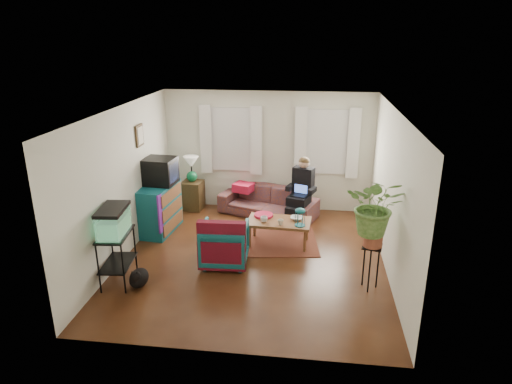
# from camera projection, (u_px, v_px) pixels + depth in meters

# --- Properties ---
(floor) EXTENTS (4.50, 5.00, 0.01)m
(floor) POSITION_uv_depth(u_px,v_px,m) (253.00, 259.00, 7.99)
(floor) COLOR #4F2B14
(floor) RESTS_ON ground
(ceiling) EXTENTS (4.50, 5.00, 0.01)m
(ceiling) POSITION_uv_depth(u_px,v_px,m) (253.00, 110.00, 7.13)
(ceiling) COLOR white
(ceiling) RESTS_ON wall_back
(wall_back) EXTENTS (4.50, 0.01, 2.60)m
(wall_back) POSITION_uv_depth(u_px,v_px,m) (268.00, 151.00, 9.90)
(wall_back) COLOR silver
(wall_back) RESTS_ON floor
(wall_front) EXTENTS (4.50, 0.01, 2.60)m
(wall_front) POSITION_uv_depth(u_px,v_px,m) (224.00, 259.00, 5.22)
(wall_front) COLOR silver
(wall_front) RESTS_ON floor
(wall_left) EXTENTS (0.01, 5.00, 2.60)m
(wall_left) POSITION_uv_depth(u_px,v_px,m) (123.00, 183.00, 7.83)
(wall_left) COLOR silver
(wall_left) RESTS_ON floor
(wall_right) EXTENTS (0.01, 5.00, 2.60)m
(wall_right) POSITION_uv_depth(u_px,v_px,m) (392.00, 194.00, 7.29)
(wall_right) COLOR silver
(wall_right) RESTS_ON floor
(window_left) EXTENTS (1.08, 0.04, 1.38)m
(window_left) POSITION_uv_depth(u_px,v_px,m) (231.00, 139.00, 9.89)
(window_left) COLOR white
(window_left) RESTS_ON wall_back
(window_right) EXTENTS (1.08, 0.04, 1.38)m
(window_right) POSITION_uv_depth(u_px,v_px,m) (327.00, 142.00, 9.65)
(window_right) COLOR white
(window_right) RESTS_ON wall_back
(curtains_left) EXTENTS (1.36, 0.06, 1.50)m
(curtains_left) POSITION_uv_depth(u_px,v_px,m) (231.00, 140.00, 9.82)
(curtains_left) COLOR white
(curtains_left) RESTS_ON wall_back
(curtains_right) EXTENTS (1.36, 0.06, 1.50)m
(curtains_right) POSITION_uv_depth(u_px,v_px,m) (327.00, 143.00, 9.57)
(curtains_right) COLOR white
(curtains_right) RESTS_ON wall_back
(picture_frame) EXTENTS (0.04, 0.32, 0.40)m
(picture_frame) POSITION_uv_depth(u_px,v_px,m) (140.00, 136.00, 8.40)
(picture_frame) COLOR #3D2616
(picture_frame) RESTS_ON wall_left
(area_rug) EXTENTS (2.20, 1.85, 0.01)m
(area_rug) POSITION_uv_depth(u_px,v_px,m) (263.00, 238.00, 8.77)
(area_rug) COLOR brown
(area_rug) RESTS_ON floor
(sofa) EXTENTS (2.23, 1.46, 0.81)m
(sofa) POSITION_uv_depth(u_px,v_px,m) (268.00, 197.00, 9.77)
(sofa) COLOR brown
(sofa) RESTS_ON floor
(seated_person) EXTENTS (0.70, 0.78, 1.24)m
(seated_person) POSITION_uv_depth(u_px,v_px,m) (301.00, 193.00, 9.38)
(seated_person) COLOR black
(seated_person) RESTS_ON sofa
(side_table) EXTENTS (0.47, 0.47, 0.64)m
(side_table) POSITION_uv_depth(u_px,v_px,m) (193.00, 195.00, 10.15)
(side_table) COLOR #392515
(side_table) RESTS_ON floor
(table_lamp) EXTENTS (0.35, 0.35, 0.58)m
(table_lamp) POSITION_uv_depth(u_px,v_px,m) (192.00, 170.00, 9.95)
(table_lamp) COLOR white
(table_lamp) RESTS_ON side_table
(dresser) EXTENTS (0.63, 1.11, 0.96)m
(dresser) POSITION_uv_depth(u_px,v_px,m) (159.00, 208.00, 8.96)
(dresser) COLOR #116466
(dresser) RESTS_ON floor
(crt_tv) EXTENTS (0.63, 0.59, 0.51)m
(crt_tv) POSITION_uv_depth(u_px,v_px,m) (160.00, 171.00, 8.81)
(crt_tv) COLOR black
(crt_tv) RESTS_ON dresser
(aquarium_stand) EXTENTS (0.49, 0.79, 0.84)m
(aquarium_stand) POSITION_uv_depth(u_px,v_px,m) (118.00, 258.00, 7.12)
(aquarium_stand) COLOR black
(aquarium_stand) RESTS_ON floor
(aquarium) EXTENTS (0.44, 0.72, 0.44)m
(aquarium) POSITION_uv_depth(u_px,v_px,m) (113.00, 221.00, 6.90)
(aquarium) COLOR #7FD899
(aquarium) RESTS_ON aquarium_stand
(black_cat) EXTENTS (0.32, 0.46, 0.36)m
(black_cat) POSITION_uv_depth(u_px,v_px,m) (139.00, 276.00, 7.06)
(black_cat) COLOR black
(black_cat) RESTS_ON floor
(armchair) EXTENTS (0.80, 0.75, 0.79)m
(armchair) POSITION_uv_depth(u_px,v_px,m) (225.00, 242.00, 7.73)
(armchair) COLOR navy
(armchair) RESTS_ON floor
(serape_throw) EXTENTS (0.80, 0.22, 0.65)m
(serape_throw) POSITION_uv_depth(u_px,v_px,m) (222.00, 241.00, 7.39)
(serape_throw) COLOR #9E0A0A
(serape_throw) RESTS_ON armchair
(coffee_table) EXTENTS (1.19, 0.70, 0.48)m
(coffee_table) POSITION_uv_depth(u_px,v_px,m) (279.00, 232.00, 8.46)
(coffee_table) COLOR brown
(coffee_table) RESTS_ON floor
(cup_a) EXTENTS (0.14, 0.14, 0.10)m
(cup_a) POSITION_uv_depth(u_px,v_px,m) (264.00, 219.00, 8.31)
(cup_a) COLOR white
(cup_a) RESTS_ON coffee_table
(cup_b) EXTENTS (0.11, 0.11, 0.10)m
(cup_b) POSITION_uv_depth(u_px,v_px,m) (280.00, 222.00, 8.18)
(cup_b) COLOR beige
(cup_b) RESTS_ON coffee_table
(bowl) EXTENTS (0.24, 0.24, 0.06)m
(bowl) POSITION_uv_depth(u_px,v_px,m) (297.00, 218.00, 8.41)
(bowl) COLOR white
(bowl) RESTS_ON coffee_table
(snack_tray) EXTENTS (0.38, 0.38, 0.04)m
(snack_tray) POSITION_uv_depth(u_px,v_px,m) (264.00, 215.00, 8.57)
(snack_tray) COLOR #B21414
(snack_tray) RESTS_ON coffee_table
(birdcage) EXTENTS (0.20, 0.20, 0.34)m
(birdcage) POSITION_uv_depth(u_px,v_px,m) (300.00, 217.00, 8.11)
(birdcage) COLOR #115B6B
(birdcage) RESTS_ON coffee_table
(plant_stand) EXTENTS (0.36, 0.36, 0.73)m
(plant_stand) POSITION_uv_depth(u_px,v_px,m) (370.00, 267.00, 6.96)
(plant_stand) COLOR black
(plant_stand) RESTS_ON floor
(potted_plant) EXTENTS (0.96, 0.87, 0.92)m
(potted_plant) POSITION_uv_depth(u_px,v_px,m) (375.00, 215.00, 6.67)
(potted_plant) COLOR #599947
(potted_plant) RESTS_ON plant_stand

